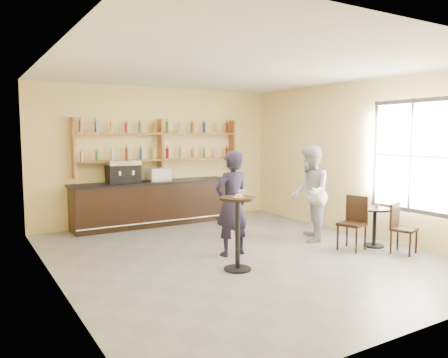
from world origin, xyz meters
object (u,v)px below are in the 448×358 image
man_main (232,203)px  patron_second (310,193)px  bar_counter (153,203)px  chair_west (352,223)px  pedestal_table (238,234)px  pastry_case (159,175)px  chair_south (404,229)px  espresso_machine (123,172)px  cafe_table (374,227)px

man_main → patron_second: (1.87, 0.10, 0.04)m
bar_counter → chair_west: bar_counter is taller
man_main → chair_west: (2.05, -0.84, -0.42)m
bar_counter → pedestal_table: (-0.19, -3.89, 0.06)m
pastry_case → chair_south: size_ratio=0.56×
patron_second → espresso_machine: bearing=-98.5°
man_main → patron_second: bearing=178.8°
pastry_case → chair_west: (2.09, -3.96, -0.68)m
pedestal_table → chair_west: 2.43m
bar_counter → chair_west: size_ratio=3.86×
espresso_machine → pedestal_table: (0.51, -3.89, -0.70)m
espresso_machine → pedestal_table: espresso_machine is taller
espresso_machine → man_main: man_main is taller
man_main → cafe_table: man_main is taller
bar_counter → cafe_table: size_ratio=5.16×
patron_second → cafe_table: bearing=75.2°
pastry_case → chair_west: bearing=-70.9°
pedestal_table → man_main: man_main is taller
chair_south → man_main: bearing=133.3°
pedestal_table → chair_west: pedestal_table is taller
pedestal_table → chair_south: 3.11m
espresso_machine → man_main: bearing=-72.5°
bar_counter → patron_second: bearing=-55.7°
patron_second → chair_south: bearing=65.0°
pastry_case → bar_counter: bearing=171.3°
bar_counter → man_main: size_ratio=2.07×
chair_west → patron_second: size_ratio=0.52×
patron_second → pastry_case: bearing=-108.5°
bar_counter → espresso_machine: (-0.70, 0.00, 0.76)m
chair_west → man_main: bearing=-128.7°
pastry_case → cafe_table: size_ratio=0.68×
pastry_case → pedestal_table: pastry_case is taller
bar_counter → cafe_table: (2.78, -4.01, -0.15)m
pastry_case → cafe_table: bearing=-65.3°
bar_counter → chair_west: 4.54m
espresso_machine → chair_west: espresso_machine is taller
chair_south → pastry_case: bearing=102.9°
chair_south → patron_second: 1.84m
chair_west → chair_south: 0.89m
chair_south → patron_second: bearing=98.5°
pastry_case → patron_second: 3.59m
bar_counter → chair_south: 5.41m
espresso_machine → man_main: 3.27m
cafe_table → chair_south: size_ratio=0.83×
espresso_machine → patron_second: bearing=-46.0°
cafe_table → patron_second: patron_second is taller
cafe_table → chair_south: (0.05, -0.60, 0.08)m
chair_west → patron_second: (-0.17, 0.94, 0.46)m
espresso_machine → pastry_case: espresso_machine is taller
man_main → cafe_table: bearing=156.9°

